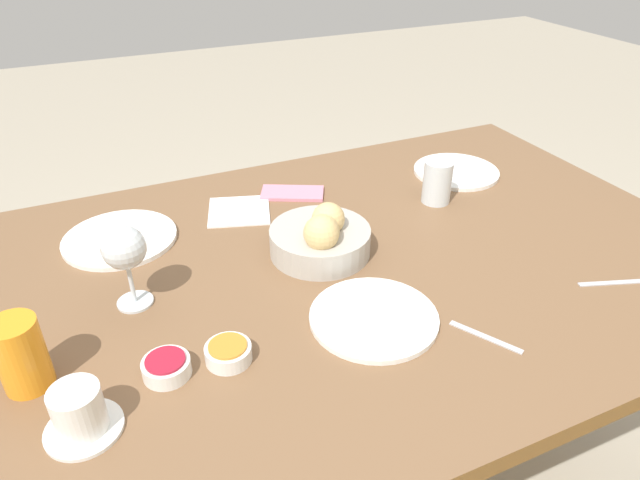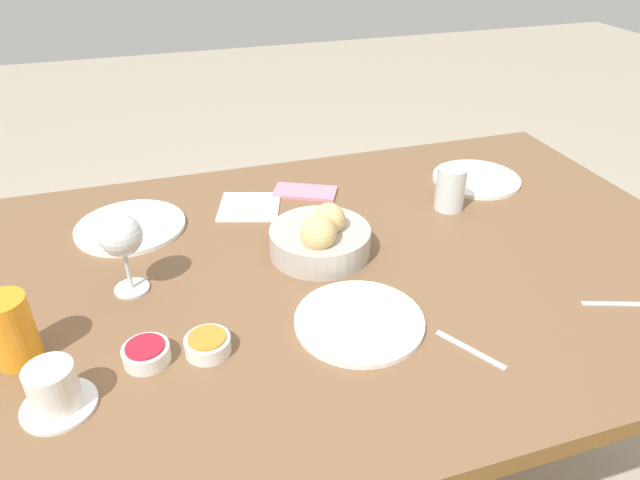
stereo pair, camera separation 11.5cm
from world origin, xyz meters
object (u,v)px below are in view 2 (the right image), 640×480
Objects in this scene: water_tumbler at (451,188)px; jam_bowl_honey at (208,344)px; jam_bowl_berry at (146,353)px; cell_phone at (305,192)px; plate_near_left at (476,179)px; juice_glass at (11,330)px; knife_silver at (629,304)px; plate_far_center at (359,321)px; napkin at (249,207)px; coffee_cup at (54,390)px; spoon_coffee at (470,350)px; bread_basket at (321,237)px; wine_glass at (121,238)px; plate_near_right at (130,227)px.

water_tumbler is 1.37× the size of jam_bowl_honey.
jam_bowl_berry reaches higher than cell_phone.
plate_near_left is 1.08m from juice_glass.
jam_bowl_berry is at bearing -7.86° from knife_silver.
napkin is at bearing -78.34° from plate_far_center.
plate_far_center is 2.09× the size of coffee_cup.
juice_glass reaches higher than jam_bowl_berry.
spoon_coffee is 0.63m from napkin.
plate_near_left is at bearing -138.17° from plate_far_center.
bread_basket is 1.31× the size of wine_glass.
napkin is 0.15m from cell_phone.
jam_bowl_berry is at bearing -4.97° from jam_bowl_honey.
wine_glass is 0.26m from jam_bowl_honey.
plate_near_right is 1.36× the size of napkin.
juice_glass is (0.54, -0.08, 0.05)m from plate_far_center.
juice_glass reaches higher than bread_basket.
wine_glass is (-0.17, -0.14, 0.05)m from juice_glass.
plate_near_right is 1.41× the size of cell_phone.
juice_glass reaches higher than water_tumbler.
wine_glass is (0.71, 0.11, 0.06)m from water_tumbler.
cell_phone is (-0.05, -0.49, -0.00)m from plate_far_center.
plate_near_left is 0.64m from spoon_coffee.
water_tumbler is 0.35m from cell_phone.
plate_near_left is at bearing 171.79° from cell_phone.
spoon_coffee is at bearing 163.95° from juice_glass.
jam_bowl_honey is at bearing 58.03° from cell_phone.
wine_glass is at bearing -32.94° from spoon_coffee.
plate_near_right is 0.45m from jam_bowl_honey.
wine_glass is at bearing -142.24° from juice_glass.
cell_phone reaches higher than spoon_coffee.
knife_silver is at bearing 159.61° from wine_glass.
plate_near_left is 1.34× the size of knife_silver.
bread_basket reaches higher than coffee_cup.
bread_basket is 0.56m from juice_glass.
jam_bowl_berry is 0.52m from spoon_coffee.
bread_basket is at bearing -178.96° from wine_glass.
wine_glass is 0.91m from knife_silver.
bread_basket is at bearing -66.86° from spoon_coffee.
coffee_cup is at bearing 25.31° from jam_bowl_berry.
water_tumbler is at bearing 170.00° from plate_near_right.
plate_far_center reaches higher than cell_phone.
bread_basket is 1.91× the size of coffee_cup.
water_tumbler is 0.87× the size of spoon_coffee.
coffee_cup reaches higher than plate_near_left.
jam_bowl_berry is (0.83, 0.42, 0.01)m from plate_near_left.
bread_basket is 0.34m from jam_bowl_honey.
water_tumbler is at bearing -72.31° from knife_silver.
coffee_cup reaches higher than plate_far_center.
water_tumbler is 0.45m from knife_silver.
water_tumbler reaches higher than plate_far_center.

